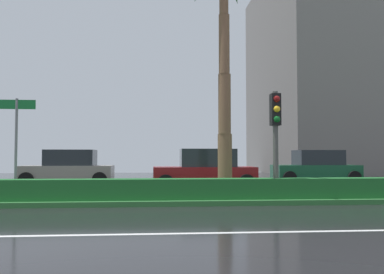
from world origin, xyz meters
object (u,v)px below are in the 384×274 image
traffic_signal_median_right (276,125)px  car_in_traffic_second (68,168)px  car_in_traffic_fourth (316,167)px  street_name_sign (16,134)px  car_in_traffic_third (205,170)px

traffic_signal_median_right → car_in_traffic_second: 11.47m
car_in_traffic_second → car_in_traffic_fourth: same height
street_name_sign → car_in_traffic_fourth: (12.42, 8.03, -1.25)m
car_in_traffic_third → traffic_signal_median_right: bearing=105.3°
traffic_signal_median_right → car_in_traffic_third: traffic_signal_median_right is taller
street_name_sign → car_in_traffic_second: bearing=90.2°
traffic_signal_median_right → car_in_traffic_second: (-7.79, 8.28, -1.54)m
car_in_traffic_fourth → traffic_signal_median_right: bearing=61.8°
traffic_signal_median_right → street_name_sign: bearing=175.1°
street_name_sign → car_in_traffic_third: bearing=37.5°
street_name_sign → traffic_signal_median_right: bearing=-4.9°
traffic_signal_median_right → street_name_sign: (-7.76, 0.66, -0.28)m
traffic_signal_median_right → car_in_traffic_second: size_ratio=0.75×
traffic_signal_median_right → car_in_traffic_third: size_ratio=0.75×
car_in_traffic_second → traffic_signal_median_right: bearing=133.3°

